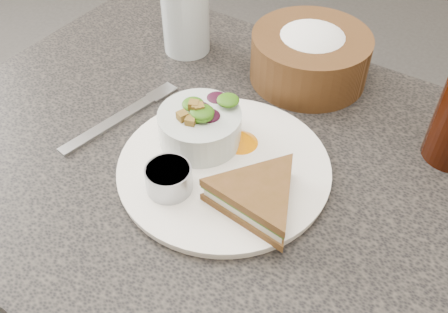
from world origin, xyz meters
name	(u,v)px	position (x,y,z in m)	size (l,w,h in m)	color
dining_table	(234,291)	(0.00, 0.00, 0.38)	(1.00, 0.70, 0.75)	black
dinner_plate	(224,168)	(-0.01, -0.03, 0.76)	(0.30, 0.30, 0.01)	white
sandwich	(258,197)	(0.07, -0.07, 0.78)	(0.16, 0.16, 0.04)	brown
salad_bowl	(200,122)	(-0.06, -0.01, 0.80)	(0.12, 0.12, 0.07)	silver
dressing_ramekin	(169,179)	(-0.04, -0.11, 0.78)	(0.06, 0.06, 0.04)	#94979E
orange_wedge	(241,137)	(-0.01, 0.02, 0.78)	(0.06, 0.06, 0.02)	orange
fork	(115,121)	(-0.21, -0.03, 0.75)	(0.02, 0.20, 0.01)	#ACACAF
knife	(177,123)	(-0.13, 0.02, 0.75)	(0.01, 0.17, 0.00)	gray
bread_basket	(311,50)	(-0.01, 0.24, 0.81)	(0.20, 0.20, 0.12)	#55341B
water_glass	(186,18)	(-0.24, 0.20, 0.82)	(0.09, 0.09, 0.13)	silver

